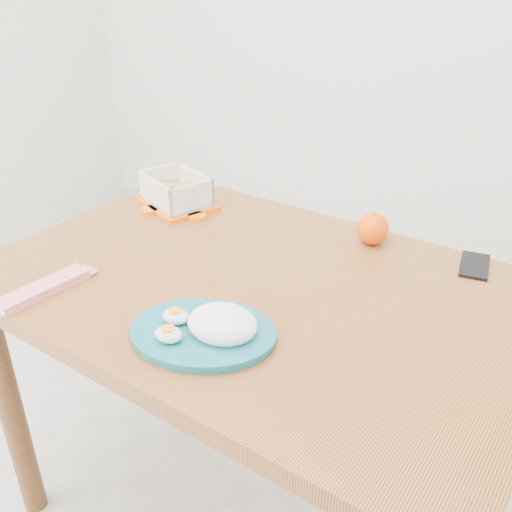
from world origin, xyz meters
The scene contains 7 objects.
ground centered at (0.00, 0.00, 0.00)m, with size 3.50×3.50×0.00m, color #B7B7B2.
dining_table centered at (0.20, 0.02, 0.65)m, with size 1.24×0.89×0.75m.
food_container centered at (-0.19, 0.27, 0.79)m, with size 0.26×0.23×0.09m.
orange_fruit centered at (0.36, 0.31, 0.79)m, with size 0.08×0.08×0.08m, color #F55804.
rice_plate centered at (0.23, -0.20, 0.77)m, with size 0.33×0.33×0.07m.
candy_bar centered at (-0.15, -0.23, 0.76)m, with size 0.20×0.05×0.02m, color red.
smartphone centered at (0.60, 0.31, 0.75)m, with size 0.06×0.12×0.01m, color black.
Camera 1 is at (0.72, -0.90, 1.38)m, focal length 40.00 mm.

